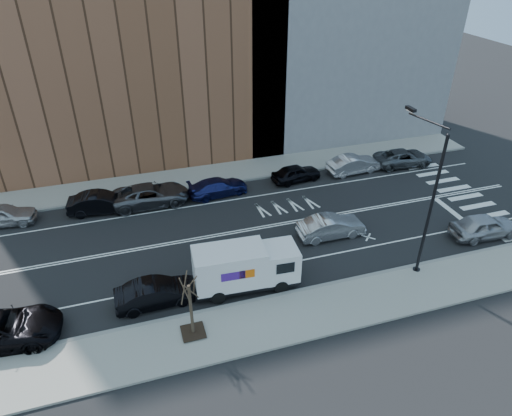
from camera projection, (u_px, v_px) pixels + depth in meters
ground at (269, 226)px, 32.22m from camera, size 120.00×120.00×0.00m
sidewalk_near at (321, 310)px, 25.03m from camera, size 44.00×3.60×0.15m
sidewalk_far at (237, 171)px, 39.33m from camera, size 44.00×3.60×0.15m
curb_near at (308, 289)px, 26.48m from camera, size 44.00×0.25×0.17m
curb_far at (242, 180)px, 37.86m from camera, size 44.00×0.25×0.17m
crosswalk at (459, 193)px, 36.27m from camera, size 3.00×14.00×0.01m
road_markings at (269, 226)px, 32.22m from camera, size 40.00×8.60×0.01m
bldg_brick at (117, 28)px, 37.10m from camera, size 26.00×10.00×22.00m
streetlight at (427, 196)px, 25.71m from camera, size 0.44×4.02×9.34m
street_tree at (191, 314)px, 22.86m from camera, size 1.20×1.20×3.75m
fedex_van at (245, 267)px, 26.04m from camera, size 6.22×2.46×2.79m
far_parked_a at (2, 215)px, 32.07m from camera, size 4.64×2.29×1.52m
far_parked_b at (101, 203)px, 33.45m from camera, size 4.89×2.19×1.56m
far_parked_c at (151, 195)px, 34.40m from camera, size 5.75×2.66×1.60m
far_parked_d at (218, 187)px, 35.68m from camera, size 4.88×2.43×1.36m
far_parked_e at (296, 173)px, 37.63m from camera, size 4.32×2.18×1.41m
far_parked_f at (353, 164)px, 38.91m from camera, size 4.75×1.97×1.53m
far_parked_g at (403, 158)px, 40.15m from camera, size 5.28×2.78×1.42m
driving_sedan at (331, 227)px, 30.80m from camera, size 4.61×1.62×1.52m
near_parked_rear_a at (157, 293)px, 25.22m from camera, size 4.59×1.71×1.50m
near_parked_rear_b at (0, 330)px, 22.83m from camera, size 6.15×3.28×1.64m
near_parked_front at (485, 226)px, 30.77m from camera, size 4.87×2.22×1.62m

